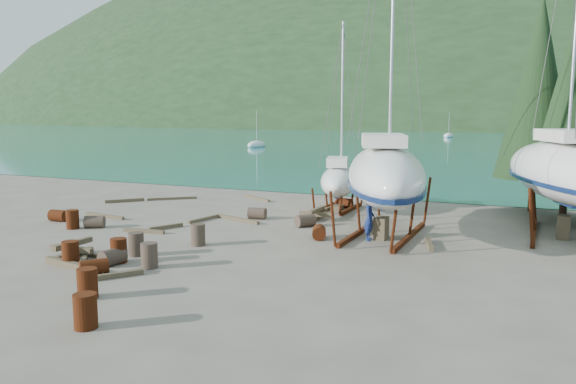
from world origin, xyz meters
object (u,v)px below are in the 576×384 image
at_px(large_sailboat_near, 386,174).
at_px(worker, 369,219).
at_px(large_sailboat_far, 567,171).
at_px(small_sailboat_shore, 339,180).

bearing_deg(large_sailboat_near, worker, -130.17).
bearing_deg(worker, large_sailboat_near, -29.49).
relative_size(large_sailboat_far, worker, 9.66).
bearing_deg(large_sailboat_far, worker, -170.72).
height_order(small_sailboat_shore, worker, small_sailboat_shore).
relative_size(large_sailboat_near, worker, 9.34).
height_order(large_sailboat_near, worker, large_sailboat_near).
xyz_separation_m(large_sailboat_far, small_sailboat_shore, (-11.08, 2.35, -1.18)).
relative_size(large_sailboat_far, small_sailboat_shore, 1.73).
xyz_separation_m(large_sailboat_near, worker, (-0.39, -0.96, -1.82)).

